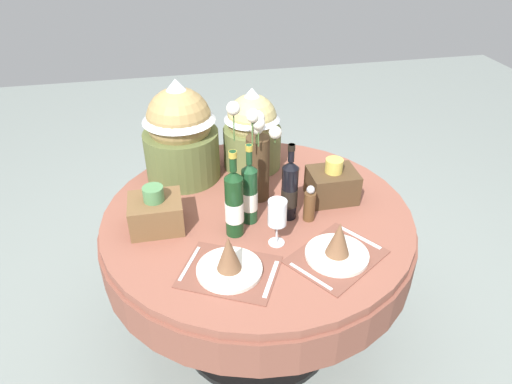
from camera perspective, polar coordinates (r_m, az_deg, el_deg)
ground at (r=2.51m, az=0.16°, el=-16.20°), size 8.00×8.00×0.00m
dining_table at (r=2.09m, az=0.18°, el=-5.48°), size 1.35×1.35×0.73m
place_setting_left at (r=1.69m, az=-3.30°, el=-8.57°), size 0.42×0.39×0.16m
place_setting_right at (r=1.77m, az=9.96°, el=-6.69°), size 0.43×0.40×0.16m
flower_vase at (r=1.99m, az=0.13°, el=4.44°), size 0.22×0.23×0.47m
wine_bottle_left at (r=1.91m, az=4.13°, el=0.25°), size 0.07×0.07×0.34m
wine_bottle_centre at (r=1.81m, az=-2.68°, el=-1.39°), size 0.07×0.07×0.37m
wine_bottle_rear at (r=1.88m, az=-0.80°, el=-0.14°), size 0.07×0.07×0.35m
wine_glass_right at (r=1.76m, az=2.62°, el=-2.67°), size 0.07×0.07×0.20m
pepper_mill at (r=1.93m, az=6.57°, el=-1.53°), size 0.05×0.05×0.16m
gift_tub_back_left at (r=2.17m, az=-9.30°, el=7.74°), size 0.35×0.35×0.48m
gift_tub_back_centre at (r=2.25m, az=-0.48°, el=8.02°), size 0.28×0.28×0.41m
woven_basket_side_left at (r=1.92m, az=-12.14°, el=-2.42°), size 0.21×0.18×0.19m
woven_basket_side_right at (r=2.08m, az=9.30°, el=1.00°), size 0.21×0.17×0.20m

